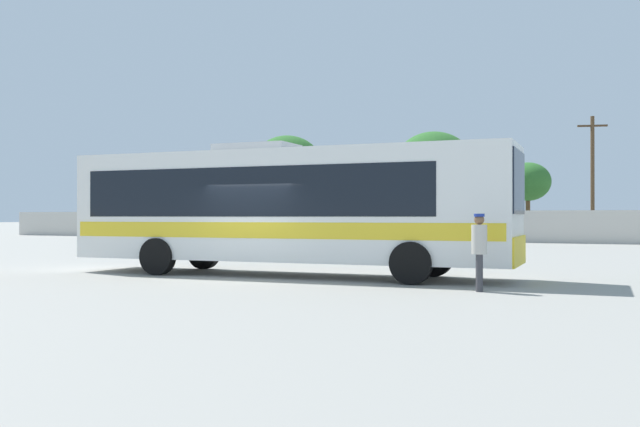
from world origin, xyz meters
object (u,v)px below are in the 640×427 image
(parked_car_leftmost_silver, at_px, (237,229))
(parked_car_third_dark_blue, at_px, (408,231))
(parked_car_second_silver, at_px, (319,230))
(roadside_tree_midleft, at_px, (434,165))
(coach_bus_white_yellow, at_px, (282,205))
(attendant_by_bus_door, at_px, (479,247))
(roadside_tree_midright, at_px, (528,182))
(utility_pole_near, at_px, (593,177))
(roadside_tree_left, at_px, (287,166))

(parked_car_leftmost_silver, relative_size, parked_car_third_dark_blue, 0.93)
(parked_car_leftmost_silver, height_order, parked_car_second_silver, parked_car_leftmost_silver)
(roadside_tree_midleft, bearing_deg, parked_car_leftmost_silver, -145.09)
(coach_bus_white_yellow, relative_size, attendant_by_bus_door, 7.38)
(attendant_by_bus_door, bearing_deg, roadside_tree_midleft, 106.73)
(parked_car_second_silver, distance_m, roadside_tree_midleft, 10.68)
(parked_car_second_silver, xyz_separation_m, roadside_tree_midright, (11.42, 11.20, 3.32))
(parked_car_leftmost_silver, height_order, roadside_tree_midright, roadside_tree_midright)
(parked_car_third_dark_blue, xyz_separation_m, roadside_tree_midright, (5.57, 10.99, 3.34))
(roadside_tree_midleft, relative_size, roadside_tree_midright, 1.39)
(coach_bus_white_yellow, xyz_separation_m, parked_car_second_silver, (-9.52, 23.48, -1.17))
(parked_car_leftmost_silver, bearing_deg, coach_bus_white_yellow, -56.28)
(roadside_tree_midleft, bearing_deg, parked_car_second_silver, -123.30)
(attendant_by_bus_door, xyz_separation_m, parked_car_second_silver, (-15.38, 25.39, -0.18))
(attendant_by_bus_door, distance_m, roadside_tree_midright, 36.94)
(coach_bus_white_yellow, xyz_separation_m, utility_pole_near, (6.53, 29.45, 2.17))
(parked_car_second_silver, relative_size, roadside_tree_midleft, 0.52)
(parked_car_leftmost_silver, relative_size, utility_pole_near, 0.55)
(parked_car_third_dark_blue, relative_size, roadside_tree_midright, 0.85)
(attendant_by_bus_door, bearing_deg, coach_bus_white_yellow, 161.97)
(parked_car_third_dark_blue, distance_m, roadside_tree_midright, 12.76)
(utility_pole_near, height_order, roadside_tree_left, same)
(parked_car_second_silver, relative_size, roadside_tree_midright, 0.73)
(utility_pole_near, distance_m, roadside_tree_left, 22.28)
(roadside_tree_left, bearing_deg, roadside_tree_midleft, 3.14)
(parked_car_third_dark_blue, height_order, roadside_tree_left, roadside_tree_left)
(coach_bus_white_yellow, bearing_deg, utility_pole_near, 77.50)
(parked_car_leftmost_silver, bearing_deg, parked_car_second_silver, -0.52)
(parked_car_leftmost_silver, relative_size, roadside_tree_midright, 0.79)
(roadside_tree_left, xyz_separation_m, roadside_tree_midleft, (11.45, 0.63, -0.26))
(parked_car_third_dark_blue, bearing_deg, attendant_by_bus_door, -69.60)
(parked_car_leftmost_silver, bearing_deg, roadside_tree_left, 89.53)
(parked_car_third_dark_blue, relative_size, roadside_tree_midleft, 0.61)
(utility_pole_near, distance_m, roadside_tree_midleft, 11.00)
(parked_car_second_silver, xyz_separation_m, roadside_tree_left, (-6.13, 7.46, 4.78))
(coach_bus_white_yellow, height_order, roadside_tree_midright, roadside_tree_midright)
(parked_car_third_dark_blue, bearing_deg, utility_pole_near, 29.46)
(utility_pole_near, bearing_deg, attendant_by_bus_door, -91.22)
(coach_bus_white_yellow, bearing_deg, parked_car_leftmost_silver, 123.72)
(attendant_by_bus_door, xyz_separation_m, parked_car_third_dark_blue, (-9.52, 25.60, -0.20))
(coach_bus_white_yellow, bearing_deg, roadside_tree_left, 116.83)
(parked_car_third_dark_blue, bearing_deg, parked_car_leftmost_silver, -179.27)
(coach_bus_white_yellow, distance_m, parked_car_leftmost_silver, 28.33)
(parked_car_leftmost_silver, distance_m, utility_pole_near, 23.25)
(parked_car_leftmost_silver, xyz_separation_m, parked_car_third_dark_blue, (12.05, 0.15, -0.02))
(coach_bus_white_yellow, xyz_separation_m, parked_car_leftmost_silver, (-15.71, 23.54, -1.17))
(parked_car_second_silver, height_order, roadside_tree_left, roadside_tree_left)
(attendant_by_bus_door, xyz_separation_m, roadside_tree_left, (-21.51, 32.85, 4.60))
(coach_bus_white_yellow, bearing_deg, parked_car_third_dark_blue, 98.79)
(coach_bus_white_yellow, height_order, attendant_by_bus_door, coach_bus_white_yellow)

